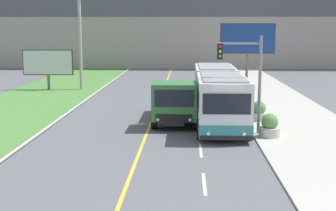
{
  "coord_description": "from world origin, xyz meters",
  "views": [
    {
      "loc": [
        2.12,
        -8.23,
        5.52
      ],
      "look_at": [
        1.1,
        16.28,
        1.4
      ],
      "focal_mm": 50.0,
      "sensor_mm": 36.0,
      "label": 1
    }
  ],
  "objects": [
    {
      "name": "billboard_small",
      "position": [
        -10.23,
        32.67,
        2.38
      ],
      "size": [
        4.48,
        0.24,
        3.56
      ],
      "color": "#59595B",
      "rests_on": "ground_plane"
    },
    {
      "name": "utility_pole_far",
      "position": [
        -7.35,
        32.95,
        4.86
      ],
      "size": [
        1.8,
        0.28,
        9.61
      ],
      "color": "#9E9E99",
      "rests_on": "ground_plane"
    },
    {
      "name": "traffic_light_mast",
      "position": [
        5.11,
        15.62,
        3.28
      ],
      "size": [
        2.28,
        0.32,
        5.1
      ],
      "color": "slate",
      "rests_on": "ground_plane"
    },
    {
      "name": "planter_round_near",
      "position": [
        6.26,
        14.89,
        0.6
      ],
      "size": [
        1.05,
        1.05,
        1.19
      ],
      "color": "#B7B2A8",
      "rests_on": "sidewalk_right"
    },
    {
      "name": "billboard_large",
      "position": [
        7.53,
        34.53,
        4.33
      ],
      "size": [
        4.93,
        0.24,
        5.87
      ],
      "color": "#59595B",
      "rests_on": "ground_plane"
    },
    {
      "name": "planter_round_second",
      "position": [
        6.36,
        19.14,
        0.58
      ],
      "size": [
        1.03,
        1.03,
        1.15
      ],
      "color": "#B7B2A8",
      "rests_on": "sidewalk_right"
    },
    {
      "name": "planter_round_third",
      "position": [
        6.22,
        23.4,
        0.57
      ],
      "size": [
        1.01,
        1.01,
        1.13
      ],
      "color": "#B7B2A8",
      "rests_on": "sidewalk_right"
    },
    {
      "name": "city_bus",
      "position": [
        3.96,
        19.48,
        1.53
      ],
      "size": [
        2.7,
        12.59,
        3.0
      ],
      "color": "silver",
      "rests_on": "ground_plane"
    },
    {
      "name": "planter_round_far",
      "position": [
        6.19,
        27.65,
        0.61
      ],
      "size": [
        1.08,
        1.08,
        1.21
      ],
      "color": "#B7B2A8",
      "rests_on": "sidewalk_right"
    },
    {
      "name": "dump_truck",
      "position": [
        1.43,
        18.02,
        1.27
      ],
      "size": [
        2.53,
        6.73,
        2.53
      ],
      "color": "black",
      "rests_on": "ground_plane"
    }
  ]
}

